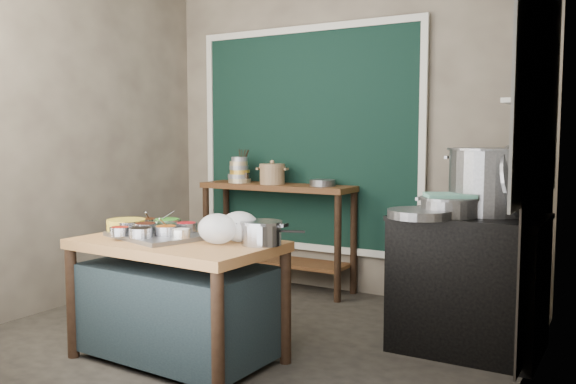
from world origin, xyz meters
The scene contains 30 objects.
floor centered at (0.00, 0.00, -0.01)m, with size 3.50×3.00×0.02m, color #2F2B24.
back_wall centered at (0.00, 1.51, 1.40)m, with size 3.50×0.02×2.80m, color gray.
left_wall centered at (-1.76, 0.00, 1.40)m, with size 0.02×3.00×2.80m, color gray.
right_wall centered at (1.76, 0.00, 1.40)m, with size 0.02×3.00×2.80m, color gray.
curtain_panel centered at (-0.35, 1.47, 1.35)m, with size 2.10×0.02×1.90m, color black.
curtain_frame centered at (-0.35, 1.46, 1.35)m, with size 2.22×0.03×2.02m, color beige, non-canonical shape.
tile_panel centered at (1.74, 0.55, 1.85)m, with size 0.02×1.70×1.70m, color #B2B2AA.
soot_patch centered at (1.74, 0.65, 0.70)m, with size 0.01×1.30×1.30m, color black.
wall_shelf centered at (1.63, 0.85, 1.60)m, with size 0.22×0.70×0.03m, color beige.
prep_table centered at (-0.14, -0.57, 0.38)m, with size 1.25×0.72×0.75m, color olive.
back_counter centered at (-0.55, 1.28, 0.47)m, with size 1.45×0.40×0.95m, color #543418.
stove_block centered at (1.35, 0.55, 0.42)m, with size 0.90×0.68×0.85m, color black.
stove_top centered at (1.35, 0.55, 0.86)m, with size 0.92×0.69×0.03m, color black.
condiment_tray centered at (-0.31, -0.55, 0.76)m, with size 0.60×0.43×0.03m, color gray.
condiment_bowls centered at (-0.35, -0.54, 0.81)m, with size 0.59×0.46×0.07m.
yellow_basin centered at (-0.58, -0.54, 0.80)m, with size 0.25×0.25×0.09m, color gold.
saucepan centered at (0.39, -0.43, 0.82)m, with size 0.25×0.25×0.14m, color gray, non-canonical shape.
plastic_bag_a centered at (0.15, -0.54, 0.84)m, with size 0.24×0.20×0.18m, color white.
plastic_bag_b centered at (0.22, -0.42, 0.84)m, with size 0.25×0.21×0.18m, color white.
bowl_stack centered at (-0.94, 1.24, 1.05)m, with size 0.21×0.21×0.24m.
utensil_cup centered at (-0.91, 1.26, 1.00)m, with size 0.16×0.16×0.09m, color gray.
ceramic_crock centered at (-0.58, 1.24, 1.03)m, with size 0.24×0.24×0.16m, color #88674A, non-canonical shape.
wide_bowl centered at (-0.09, 1.28, 0.98)m, with size 0.22×0.22×0.06m, color gray.
stock_pot centered at (1.44, 0.63, 1.09)m, with size 0.55×0.55×0.43m, color gray, non-canonical shape.
pot_lid centered at (1.63, 0.57, 1.11)m, with size 0.46×0.46×0.02m, color gray.
steamer centered at (1.25, 0.39, 0.94)m, with size 0.38×0.38×0.12m, color gray, non-canonical shape.
green_cloth centered at (1.25, 0.39, 1.01)m, with size 0.29×0.22×0.02m, color #67AB90.
shallow_pan centered at (1.12, 0.23, 0.91)m, with size 0.40×0.40×0.05m, color gray.
shelf_bowl_stack centered at (1.63, 0.80, 1.67)m, with size 0.16×0.16×0.13m.
shelf_bowl_green centered at (1.63, 1.01, 1.64)m, with size 0.12×0.12×0.04m, color gray.
Camera 1 is at (2.29, -3.38, 1.39)m, focal length 38.00 mm.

